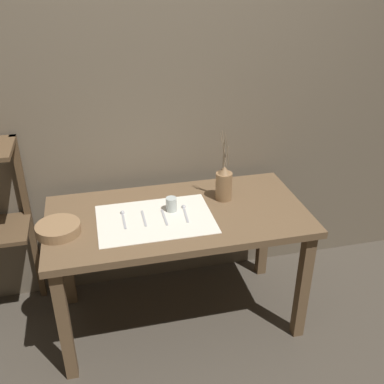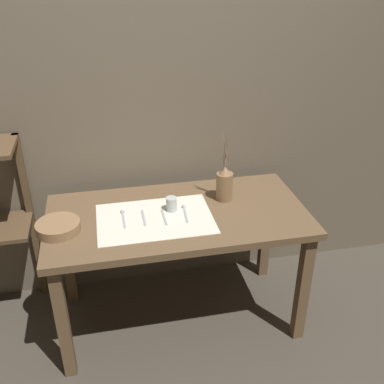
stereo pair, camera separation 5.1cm
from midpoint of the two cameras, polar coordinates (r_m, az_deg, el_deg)
name	(u,v)px [view 2 (the right image)]	position (r m, az deg, el deg)	size (l,w,h in m)	color
ground_plane	(179,315)	(2.86, -1.08, -15.39)	(12.00, 12.00, 0.00)	#473F35
stone_wall_back	(162,103)	(2.65, -3.27, 11.17)	(7.00, 0.06, 2.40)	#6B5E4C
wooden_table	(178,228)	(2.47, -1.21, -4.57)	(1.40, 0.71, 0.73)	brown
linen_cloth	(155,219)	(2.37, -4.11, -3.39)	(0.60, 0.42, 0.00)	silver
pitcher_with_flowers	(225,184)	(2.51, 4.73, 0.99)	(0.09, 0.09, 0.41)	olive
wooden_bowl	(58,227)	(2.34, -16.04, -4.29)	(0.22, 0.22, 0.05)	#8E6B47
glass_tumbler_near	(171,204)	(2.42, -2.03, -1.54)	(0.06, 0.06, 0.08)	#B7C1BC
spoon_inner	(123,215)	(2.41, -8.16, -2.86)	(0.02, 0.17, 0.02)	#A8A8AD
fork_inner	(144,218)	(2.38, -5.54, -3.27)	(0.01, 0.16, 0.00)	#A8A8AD
fork_outer	(164,217)	(2.37, -2.92, -3.19)	(0.01, 0.16, 0.00)	#A8A8AD
spoon_outer	(184,209)	(2.44, -0.37, -2.23)	(0.03, 0.17, 0.02)	#A8A8AD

